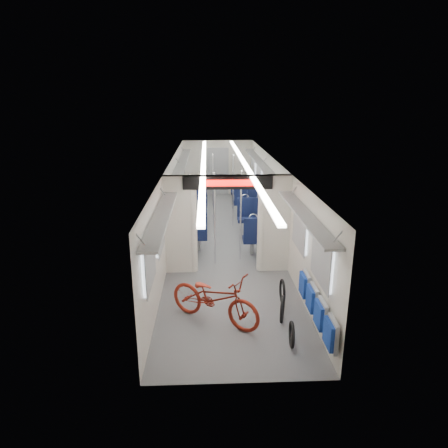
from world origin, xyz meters
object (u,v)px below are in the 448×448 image
stanchion_near_left (215,219)px  stanchion_far_left (213,190)px  seat_bay_far_left (194,195)px  bike_hoop_a (292,336)px  seat_bay_near_right (257,223)px  stanchion_far_right (233,191)px  seat_bay_near_left (191,222)px  flip_bench (316,306)px  bicycle (215,298)px  seat_bay_far_right (245,194)px  bike_hoop_b (282,310)px  stanchion_near_right (241,216)px  bike_hoop_c (282,293)px

stanchion_near_left → stanchion_far_left: same height
seat_bay_far_left → stanchion_far_left: bearing=-70.1°
bike_hoop_a → seat_bay_near_right: bearing=89.6°
seat_bay_far_left → stanchion_far_right: size_ratio=0.97×
seat_bay_near_left → seat_bay_near_right: 1.89m
flip_bench → stanchion_far_right: stanchion_far_right is taller
stanchion_far_right → bicycle: bearing=-96.9°
seat_bay_far_right → bike_hoop_a: bearing=-90.2°
stanchion_near_left → flip_bench: bearing=-63.5°
bike_hoop_b → stanchion_near_right: bearing=99.8°
flip_bench → seat_bay_far_left: bearing=105.3°
bicycle → stanchion_near_right: (0.71, 2.98, 0.67)m
seat_bay_near_right → stanchion_near_left: bearing=-128.8°
seat_bay_near_left → seat_bay_far_right: bearing=62.3°
bicycle → seat_bay_far_right: bearing=24.6°
seat_bay_near_right → stanchion_near_right: (-0.57, -1.27, 0.58)m
seat_bay_near_right → stanchion_far_left: size_ratio=0.99×
bicycle → stanchion_near_right: bearing=20.2°
bike_hoop_c → bike_hoop_b: bearing=-100.4°
bike_hoop_c → seat_bay_far_left: (-1.95, 7.17, 0.34)m
bike_hoop_a → bike_hoop_b: 0.78m
flip_bench → stanchion_near_right: size_ratio=0.90×
bicycle → stanchion_far_right: bearing=26.7°
bike_hoop_a → bike_hoop_c: size_ratio=0.89×
flip_bench → seat_bay_near_left: seat_bay_near_left is taller
bike_hoop_b → seat_bay_near_left: 4.91m
seat_bay_near_left → seat_bay_near_right: size_ratio=0.94×
seat_bay_far_right → seat_bay_near_right: bearing=-90.0°
seat_bay_far_right → stanchion_near_right: bearing=-96.4°
flip_bench → seat_bay_far_left: size_ratio=0.94×
seat_bay_near_left → seat_bay_far_left: bearing=90.0°
bicycle → bike_hoop_c: 1.53m
stanchion_far_right → bike_hoop_b: bearing=-84.9°
bike_hoop_c → seat_bay_far_left: size_ratio=0.23×
stanchion_near_right → bike_hoop_b: bearing=-80.2°
seat_bay_near_right → stanchion_far_right: size_ratio=0.99×
bicycle → stanchion_far_left: (0.08, 5.98, 0.67)m
stanchion_near_right → stanchion_far_left: bearing=101.9°
flip_bench → bike_hoop_a: bearing=-148.9°
seat_bay_far_left → stanchion_far_left: 2.04m
seat_bay_far_right → bike_hoop_c: bearing=-89.4°
seat_bay_far_left → stanchion_far_left: size_ratio=0.97×
bike_hoop_c → seat_bay_near_right: size_ratio=0.22×
stanchion_near_left → stanchion_near_right: bearing=21.1°
bike_hoop_b → seat_bay_far_right: 8.11m
bike_hoop_c → seat_bay_far_right: size_ratio=0.24×
seat_bay_far_left → seat_bay_far_right: size_ratio=1.08×
stanchion_near_right → seat_bay_far_right: bearing=83.6°
bicycle → bike_hoop_b: size_ratio=3.54×
seat_bay_far_left → stanchion_near_left: stanchion_near_left is taller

